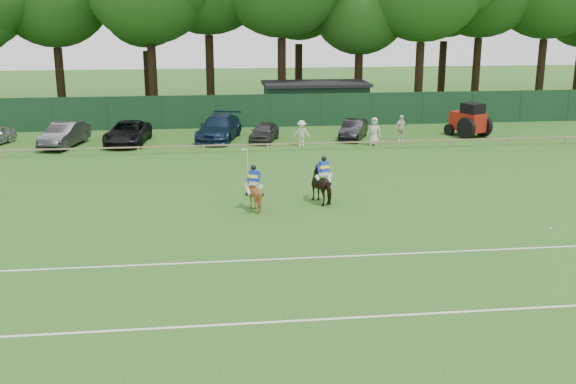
{
  "coord_description": "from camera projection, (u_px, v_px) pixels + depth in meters",
  "views": [
    {
      "loc": [
        -2.73,
        -23.6,
        8.7
      ],
      "look_at": [
        0.5,
        3.0,
        1.4
      ],
      "focal_mm": 42.0,
      "sensor_mm": 36.0,
      "label": 1
    }
  ],
  "objects": [
    {
      "name": "sedan_grey",
      "position": [
        64.0,
        135.0,
        43.84
      ],
      "size": [
        2.74,
        5.03,
        1.57
      ],
      "primitive_type": "imported",
      "rotation": [
        0.0,
        0.0,
        -0.24
      ],
      "color": "#2A2A2D",
      "rests_on": "ground"
    },
    {
      "name": "pitch_rail",
      "position": [
        251.0,
        145.0,
        42.33
      ],
      "size": [
        62.1,
        0.1,
        0.5
      ],
      "color": "#997F5B",
      "rests_on": "ground"
    },
    {
      "name": "pitch_lines",
      "position": [
        297.0,
        286.0,
        21.85
      ],
      "size": [
        60.0,
        5.1,
        0.01
      ],
      "color": "silver",
      "rests_on": "ground"
    },
    {
      "name": "tractor",
      "position": [
        469.0,
        121.0,
        47.18
      ],
      "size": [
        2.89,
        3.35,
        2.38
      ],
      "rotation": [
        0.0,
        0.0,
        0.43
      ],
      "color": "maroon",
      "rests_on": "ground"
    },
    {
      "name": "sedan_navy",
      "position": [
        219.0,
        128.0,
        46.07
      ],
      "size": [
        3.68,
        6.1,
        1.65
      ],
      "primitive_type": "imported",
      "rotation": [
        0.0,
        0.0,
        -0.26
      ],
      "color": "#13243C",
      "rests_on": "ground"
    },
    {
      "name": "polo_ball",
      "position": [
        551.0,
        228.0,
        27.48
      ],
      "size": [
        0.09,
        0.09,
        0.09
      ],
      "primitive_type": "sphere",
      "color": "silver",
      "rests_on": "ground"
    },
    {
      "name": "ground",
      "position": [
        284.0,
        249.0,
        25.21
      ],
      "size": [
        160.0,
        160.0,
        0.0
      ],
      "primitive_type": "plane",
      "color": "#1E4C14",
      "rests_on": "ground"
    },
    {
      "name": "horse_chestnut",
      "position": [
        254.0,
        194.0,
        30.05
      ],
      "size": [
        1.63,
        1.69,
        1.44
      ],
      "primitive_type": "imported",
      "rotation": [
        0.0,
        0.0,
        2.67
      ],
      "color": "brown",
      "rests_on": "ground"
    },
    {
      "name": "rider_dark",
      "position": [
        324.0,
        170.0,
        30.97
      ],
      "size": [
        0.91,
        0.56,
        1.41
      ],
      "rotation": [
        0.0,
        0.0,
        3.52
      ],
      "color": "silver",
      "rests_on": "ground"
    },
    {
      "name": "estate_black",
      "position": [
        354.0,
        129.0,
        46.45
      ],
      "size": [
        2.82,
        4.25,
        1.32
      ],
      "primitive_type": "imported",
      "rotation": [
        0.0,
        0.0,
        -0.39
      ],
      "color": "black",
      "rests_on": "ground"
    },
    {
      "name": "suv_black",
      "position": [
        128.0,
        133.0,
        44.73
      ],
      "size": [
        2.98,
        5.57,
        1.49
      ],
      "primitive_type": "imported",
      "rotation": [
        0.0,
        0.0,
        -0.1
      ],
      "color": "black",
      "rests_on": "ground"
    },
    {
      "name": "utility_shed",
      "position": [
        315.0,
        101.0,
        54.23
      ],
      "size": [
        8.4,
        4.4,
        3.04
      ],
      "color": "#14331E",
      "rests_on": "ground"
    },
    {
      "name": "spectator_left",
      "position": [
        302.0,
        133.0,
        44.0
      ],
      "size": [
        1.19,
        0.83,
        1.68
      ],
      "primitive_type": "imported",
      "rotation": [
        0.0,
        0.0,
        -0.2
      ],
      "color": "silver",
      "rests_on": "ground"
    },
    {
      "name": "spectator_right",
      "position": [
        374.0,
        131.0,
        44.2
      ],
      "size": [
        1.04,
        0.85,
        1.84
      ],
      "primitive_type": "imported",
      "rotation": [
        0.0,
        0.0,
        -0.33
      ],
      "color": "beige",
      "rests_on": "ground"
    },
    {
      "name": "hatch_grey",
      "position": [
        264.0,
        132.0,
        45.63
      ],
      "size": [
        2.6,
        4.07,
        1.29
      ],
      "primitive_type": "imported",
      "rotation": [
        0.0,
        0.0,
        -0.31
      ],
      "color": "#323235",
      "rests_on": "ground"
    },
    {
      "name": "rider_chestnut",
      "position": [
        254.0,
        179.0,
        29.86
      ],
      "size": [
        0.89,
        0.79,
        2.05
      ],
      "rotation": [
        0.0,
        0.0,
        2.67
      ],
      "color": "silver",
      "rests_on": "ground"
    },
    {
      "name": "spectator_mid",
      "position": [
        401.0,
        128.0,
        45.53
      ],
      "size": [
        1.14,
        0.85,
        1.8
      ],
      "primitive_type": "imported",
      "rotation": [
        0.0,
        0.0,
        0.45
      ],
      "color": "silver",
      "rests_on": "ground"
    },
    {
      "name": "perimeter_fence",
      "position": [
        243.0,
        111.0,
        50.74
      ],
      "size": [
        92.08,
        0.08,
        2.5
      ],
      "color": "#14351E",
      "rests_on": "ground"
    },
    {
      "name": "tree_row",
      "position": [
        261.0,
        112.0,
        58.96
      ],
      "size": [
        96.0,
        12.0,
        21.0
      ],
      "primitive_type": null,
      "color": "#26561C",
      "rests_on": "ground"
    },
    {
      "name": "horse_dark",
      "position": [
        324.0,
        185.0,
        31.17
      ],
      "size": [
        1.53,
        2.11,
        1.63
      ],
      "primitive_type": "imported",
      "rotation": [
        0.0,
        0.0,
        3.52
      ],
      "color": "black",
      "rests_on": "ground"
    }
  ]
}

